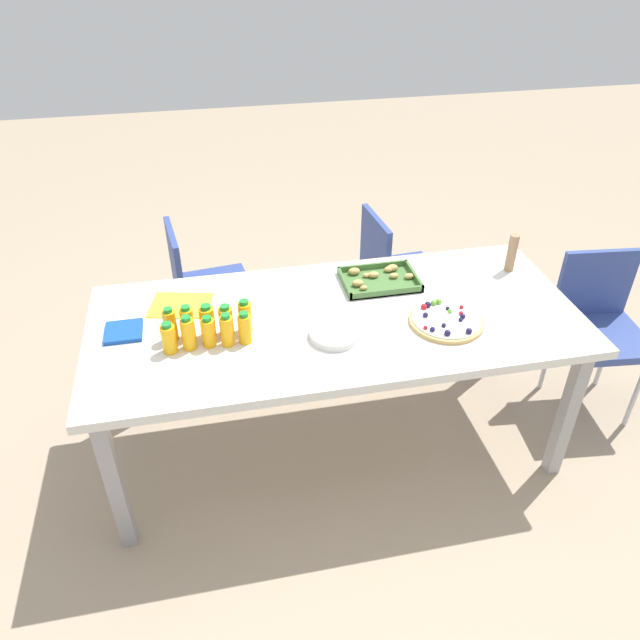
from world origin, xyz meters
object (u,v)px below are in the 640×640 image
chair_far_right (393,269)px  juice_bottle_4 (245,328)px  juice_bottle_5 (170,325)px  paper_folder (181,305)px  chair_end (599,321)px  juice_bottle_3 (227,330)px  plate_stack (335,334)px  juice_bottle_6 (188,323)px  juice_bottle_8 (226,321)px  cardboard_tube (512,253)px  juice_bottle_7 (207,322)px  snack_tray (379,279)px  juice_bottle_0 (169,338)px  chair_far_left (201,283)px  juice_bottle_2 (209,332)px  juice_bottle_1 (188,333)px  napkin_stack (124,332)px  juice_bottle_9 (245,317)px  fruit_pizza (446,320)px  party_table (336,329)px

chair_far_right → juice_bottle_4: bearing=-51.4°
chair_far_right → juice_bottle_5: juice_bottle_5 is taller
paper_folder → chair_end: bearing=-4.5°
juice_bottle_3 → juice_bottle_5: size_ratio=0.96×
juice_bottle_5 → plate_stack: (0.65, -0.12, -0.06)m
juice_bottle_6 → paper_folder: (-0.03, 0.24, -0.07)m
juice_bottle_3 → juice_bottle_8: juice_bottle_3 is taller
juice_bottle_5 → cardboard_tube: 1.60m
juice_bottle_3 → plate_stack: bearing=-5.2°
juice_bottle_5 → chair_far_right: bearing=33.4°
cardboard_tube → paper_folder: (-1.55, 0.00, -0.09)m
juice_bottle_6 → plate_stack: bearing=-12.1°
juice_bottle_7 → snack_tray: 0.84m
juice_bottle_0 → juice_bottle_8: bearing=18.5°
chair_far_left → juice_bottle_0: juice_bottle_0 is taller
juice_bottle_2 → plate_stack: 0.50m
snack_tray → juice_bottle_6: bearing=-163.5°
juice_bottle_1 → juice_bottle_7: 0.10m
juice_bottle_5 → juice_bottle_3: bearing=-19.7°
snack_tray → juice_bottle_3: bearing=-154.6°
chair_far_right → juice_bottle_2: (-1.05, -0.86, 0.32)m
napkin_stack → juice_bottle_3: bearing=-21.3°
juice_bottle_4 → juice_bottle_9: size_ratio=0.94×
chair_far_right → juice_bottle_1: (-1.13, -0.86, 0.33)m
juice_bottle_1 → juice_bottle_2: juice_bottle_1 is taller
juice_bottle_0 → chair_far_right: bearing=35.8°
fruit_pizza → snack_tray: fruit_pizza is taller
snack_tray → juice_bottle_5: bearing=-164.3°
chair_end → juice_bottle_1: 2.00m
party_table → snack_tray: snack_tray is taller
fruit_pizza → cardboard_tube: bearing=37.8°
juice_bottle_5 → juice_bottle_8: 0.22m
chair_far_right → juice_bottle_6: bearing=-60.2°
chair_end → juice_bottle_1: juice_bottle_1 is taller
fruit_pizza → napkin_stack: (-1.32, 0.20, -0.00)m
juice_bottle_7 → cardboard_tube: cardboard_tube is taller
juice_bottle_5 → juice_bottle_6: (0.07, 0.01, -0.00)m
snack_tray → cardboard_tube: bearing=-2.1°
juice_bottle_1 → paper_folder: 0.32m
juice_bottle_5 → chair_far_left: bearing=81.9°
juice_bottle_6 → juice_bottle_2: bearing=-43.5°
party_table → juice_bottle_6: bearing=-178.4°
juice_bottle_8 → chair_end: bearing=2.8°
juice_bottle_4 → juice_bottle_8: (-0.07, 0.07, -0.00)m
juice_bottle_8 → juice_bottle_3: bearing=-91.4°
chair_far_right → juice_bottle_4: size_ratio=5.94×
chair_far_left → juice_bottle_7: bearing=-5.5°
juice_bottle_5 → fruit_pizza: size_ratio=0.48×
juice_bottle_3 → juice_bottle_7: (-0.07, 0.07, 0.00)m
cardboard_tube → juice_bottle_9: bearing=-169.3°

